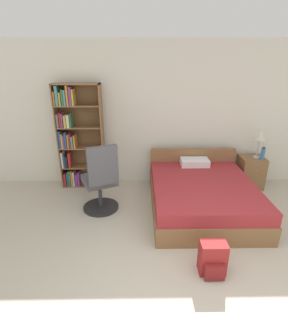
% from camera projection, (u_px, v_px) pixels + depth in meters
% --- Properties ---
extents(ground_plane, '(14.00, 14.00, 0.00)m').
position_uv_depth(ground_plane, '(209.00, 332.00, 2.34)').
color(ground_plane, '#BCB29E').
extents(wall_back, '(9.00, 0.06, 2.60)m').
position_uv_depth(wall_back, '(173.00, 116.00, 4.83)').
color(wall_back, silver).
rests_on(wall_back, ground_plane).
extents(bookshelf, '(0.81, 0.28, 1.89)m').
position_uv_depth(bookshelf, '(75.00, 138.00, 4.76)').
color(bookshelf, brown).
rests_on(bookshelf, ground_plane).
extents(bed, '(1.59, 1.94, 0.73)m').
position_uv_depth(bed, '(201.00, 194.00, 4.24)').
color(bed, brown).
rests_on(bed, ground_plane).
extents(office_chair, '(0.65, 0.70, 1.14)m').
position_uv_depth(office_chair, '(101.00, 182.00, 4.03)').
color(office_chair, '#232326').
rests_on(office_chair, ground_plane).
extents(nightstand, '(0.43, 0.44, 0.60)m').
position_uv_depth(nightstand, '(250.00, 172.00, 4.94)').
color(nightstand, brown).
rests_on(nightstand, ground_plane).
extents(table_lamp, '(0.20, 0.20, 0.52)m').
position_uv_depth(table_lamp, '(260.00, 136.00, 4.65)').
color(table_lamp, '#B2B2B7').
rests_on(table_lamp, nightstand).
extents(water_bottle, '(0.07, 0.07, 0.23)m').
position_uv_depth(water_bottle, '(263.00, 154.00, 4.69)').
color(water_bottle, teal).
rests_on(water_bottle, nightstand).
extents(backpack_red, '(0.29, 0.26, 0.40)m').
position_uv_depth(backpack_red, '(213.00, 259.00, 2.93)').
color(backpack_red, maroon).
rests_on(backpack_red, ground_plane).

